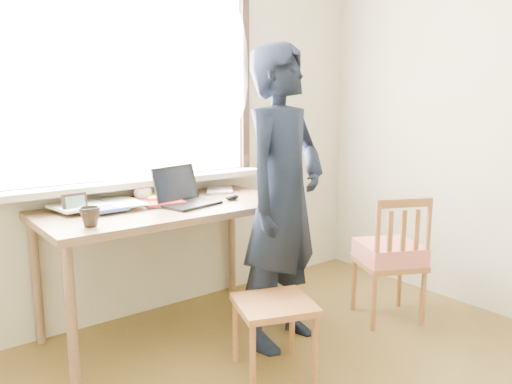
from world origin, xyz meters
TOP-DOWN VIEW (x-y plane):
  - room_shell at (-0.02, 0.20)m, footprint 3.52×4.02m
  - desk at (-0.16, 1.63)m, footprint 1.52×0.76m
  - laptop at (-0.05, 1.60)m, footprint 0.40×0.35m
  - mug_white at (-0.21, 1.85)m, footprint 0.15×0.15m
  - mug_dark at (-0.70, 1.41)m, footprint 0.15×0.15m
  - mouse at (0.26, 1.53)m, footprint 0.10×0.07m
  - desk_clutter at (-0.53, 1.82)m, footprint 0.89×0.55m
  - book_a at (-0.51, 1.90)m, footprint 0.22×0.30m
  - book_b at (0.30, 1.89)m, footprint 0.28×0.30m
  - picture_frame at (-0.68, 1.73)m, footprint 0.14×0.02m
  - work_chair at (0.05, 0.84)m, footprint 0.50×0.49m
  - side_chair at (1.09, 0.90)m, footprint 0.52×0.51m
  - person at (0.33, 1.10)m, footprint 0.74×0.58m

SIDE VIEW (x-z plane):
  - work_chair at x=0.05m, z-range 0.14..0.54m
  - side_chair at x=1.09m, z-range 0.02..0.88m
  - desk at x=-0.16m, z-range 0.32..1.14m
  - book_b at x=0.30m, z-range 0.81..0.83m
  - book_a at x=-0.51m, z-range 0.81..0.84m
  - mouse at x=0.26m, z-range 0.81..0.85m
  - desk_clutter at x=-0.53m, z-range 0.81..0.86m
  - mug_white at x=-0.21m, z-range 0.81..0.90m
  - mug_dark at x=-0.70m, z-range 0.81..0.91m
  - picture_frame at x=-0.68m, z-range 0.81..0.92m
  - laptop at x=-0.05m, z-range 0.75..0.99m
  - person at x=0.33m, z-range 0.00..1.77m
  - room_shell at x=-0.02m, z-range 0.33..2.94m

